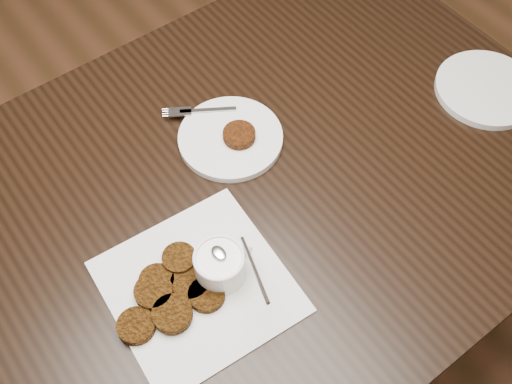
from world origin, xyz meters
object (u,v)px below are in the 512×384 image
plate_empty (487,89)px  napkin (198,286)px  table (231,285)px  sauce_ramekin (219,257)px  plate_with_patty (230,136)px

plate_empty → napkin: bearing=-179.3°
table → napkin: napkin is taller
table → sauce_ramekin: size_ratio=12.00×
plate_empty → sauce_ramekin: bearing=-179.0°
sauce_ramekin → table: bearing=52.3°
napkin → plate_with_patty: (0.23, 0.23, 0.01)m
plate_empty → plate_with_patty: bearing=156.9°
sauce_ramekin → plate_empty: bearing=1.0°
plate_with_patty → napkin: bearing=-135.6°
napkin → sauce_ramekin: size_ratio=2.38×
table → plate_with_patty: 0.42m
sauce_ramekin → plate_empty: sauce_ramekin is taller
sauce_ramekin → plate_empty: (0.70, 0.01, -0.06)m
table → plate_with_patty: bearing=49.7°
sauce_ramekin → plate_empty: 0.70m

